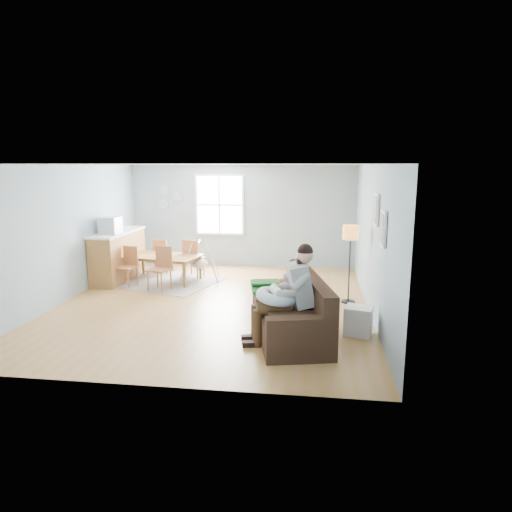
# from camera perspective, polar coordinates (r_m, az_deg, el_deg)

# --- Properties ---
(room) EXTENTS (8.40, 9.40, 3.90)m
(room) POSITION_cam_1_polar(r_m,az_deg,el_deg) (8.73, -5.54, 9.49)
(room) COLOR #A8813B
(window) EXTENTS (1.32, 0.08, 1.62)m
(window) POSITION_cam_1_polar(r_m,az_deg,el_deg) (12.28, -4.57, 6.40)
(window) COLOR white
(window) RESTS_ON room
(pictures) EXTENTS (0.05, 1.34, 0.74)m
(pictures) POSITION_cam_1_polar(r_m,az_deg,el_deg) (7.57, 15.16, 4.55)
(pictures) COLOR white
(pictures) RESTS_ON room
(wall_plates) EXTENTS (0.67, 0.02, 0.66)m
(wall_plates) POSITION_cam_1_polar(r_m,az_deg,el_deg) (12.64, -10.86, 7.19)
(wall_plates) COLOR #8AA0A6
(wall_plates) RESTS_ON room
(sofa) EXTENTS (1.47, 2.48, 0.94)m
(sofa) POSITION_cam_1_polar(r_m,az_deg,el_deg) (7.41, 4.69, -7.28)
(sofa) COLOR black
(sofa) RESTS_ON room
(green_throw) EXTENTS (1.19, 1.04, 0.04)m
(green_throw) POSITION_cam_1_polar(r_m,az_deg,el_deg) (8.05, 3.16, -3.80)
(green_throw) COLOR #125120
(green_throw) RESTS_ON sofa
(beige_pillow) EXTENTS (0.25, 0.56, 0.55)m
(beige_pillow) POSITION_cam_1_polar(r_m,az_deg,el_deg) (7.88, 5.73, -2.27)
(beige_pillow) COLOR tan
(beige_pillow) RESTS_ON sofa
(father) EXTENTS (1.16, 0.67, 1.54)m
(father) POSITION_cam_1_polar(r_m,az_deg,el_deg) (6.93, 4.04, -4.36)
(father) COLOR gray
(father) RESTS_ON sofa
(nursing_pillow) EXTENTS (0.71, 0.69, 0.26)m
(nursing_pillow) POSITION_cam_1_polar(r_m,az_deg,el_deg) (6.93, 2.57, -5.08)
(nursing_pillow) COLOR silver
(nursing_pillow) RESTS_ON father
(infant) EXTENTS (0.25, 0.41, 0.15)m
(infant) POSITION_cam_1_polar(r_m,az_deg,el_deg) (6.94, 2.52, -4.36)
(infant) COLOR white
(infant) RESTS_ON nursing_pillow
(toddler) EXTENTS (0.63, 0.34, 0.97)m
(toddler) POSITION_cam_1_polar(r_m,az_deg,el_deg) (7.46, 3.82, -3.37)
(toddler) COLOR silver
(toddler) RESTS_ON sofa
(floor_lamp) EXTENTS (0.31, 0.31, 1.55)m
(floor_lamp) POSITION_cam_1_polar(r_m,az_deg,el_deg) (9.04, 11.74, 2.10)
(floor_lamp) COLOR black
(floor_lamp) RESTS_ON room
(storage_cube) EXTENTS (0.50, 0.46, 0.47)m
(storage_cube) POSITION_cam_1_polar(r_m,az_deg,el_deg) (7.57, 12.61, -7.91)
(storage_cube) COLOR white
(storage_cube) RESTS_ON room
(rug) EXTENTS (2.95, 2.56, 0.01)m
(rug) POSITION_cam_1_polar(r_m,az_deg,el_deg) (11.00, -11.63, -3.06)
(rug) COLOR gray
(rug) RESTS_ON room
(dining_table) EXTENTS (1.91, 1.31, 0.61)m
(dining_table) POSITION_cam_1_polar(r_m,az_deg,el_deg) (10.93, -11.69, -1.53)
(dining_table) COLOR olive
(dining_table) RESTS_ON rug
(chair_sw) EXTENTS (0.49, 0.49, 0.89)m
(chair_sw) POSITION_cam_1_polar(r_m,az_deg,el_deg) (10.70, -15.67, -0.92)
(chair_sw) COLOR #A55D38
(chair_sw) RESTS_ON rug
(chair_se) EXTENTS (0.53, 0.53, 0.96)m
(chair_se) POSITION_cam_1_polar(r_m,az_deg,el_deg) (10.14, -11.76, -1.14)
(chair_se) COLOR #A55D38
(chair_se) RESTS_ON rug
(chair_nw) EXTENTS (0.46, 0.46, 0.88)m
(chair_nw) POSITION_cam_1_polar(r_m,az_deg,el_deg) (11.64, -11.66, 0.20)
(chair_nw) COLOR #A55D38
(chair_nw) RESTS_ON rug
(chair_ne) EXTENTS (0.50, 0.50, 0.94)m
(chair_ne) POSITION_cam_1_polar(r_m,az_deg,el_deg) (11.12, -7.96, 0.01)
(chair_ne) COLOR #A55D38
(chair_ne) RESTS_ON rug
(counter) EXTENTS (0.60, 2.05, 1.15)m
(counter) POSITION_cam_1_polar(r_m,az_deg,el_deg) (11.39, -16.79, 0.14)
(counter) COLOR olive
(counter) RESTS_ON room
(monitor) EXTENTS (0.43, 0.41, 0.39)m
(monitor) POSITION_cam_1_polar(r_m,az_deg,el_deg) (10.91, -17.77, 3.67)
(monitor) COLOR #B7B7BD
(monitor) RESTS_ON counter
(baby_swing) EXTENTS (1.07, 1.08, 0.93)m
(baby_swing) POSITION_cam_1_polar(r_m,az_deg,el_deg) (10.86, -7.07, -0.88)
(baby_swing) COLOR #B7B7BD
(baby_swing) RESTS_ON room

